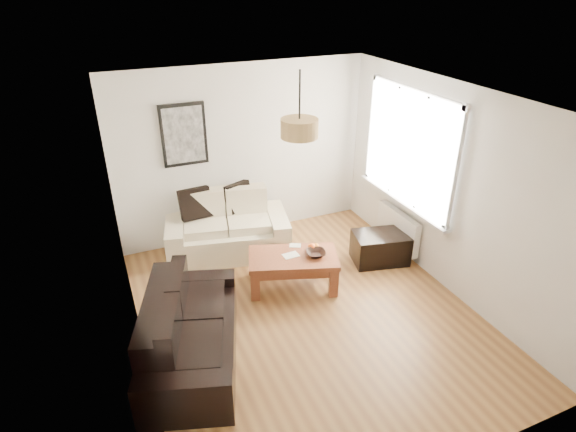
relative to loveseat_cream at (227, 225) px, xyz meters
name	(u,v)px	position (x,y,z in m)	size (l,w,h in m)	color
floor	(308,314)	(0.45, -1.78, -0.43)	(4.50, 4.50, 0.00)	brown
ceiling	(313,99)	(0.45, -1.78, 2.17)	(3.80, 4.50, 0.00)	white
wall_back	(244,153)	(0.45, 0.47, 0.87)	(3.80, 0.04, 2.60)	silver
wall_front	(449,357)	(0.45, -4.03, 0.87)	(3.80, 0.04, 2.60)	silver
wall_left	(129,256)	(-1.45, -1.78, 0.87)	(0.04, 4.50, 2.60)	silver
wall_right	(449,190)	(2.35, -1.78, 0.87)	(0.04, 4.50, 2.60)	silver
window_bay	(410,147)	(2.31, -0.98, 1.17)	(0.14, 1.90, 1.60)	white
radiator	(398,228)	(2.27, -0.98, -0.05)	(0.10, 0.90, 0.52)	white
poster	(184,135)	(-0.40, 0.44, 1.27)	(0.62, 0.04, 0.87)	black
pendant_shade	(299,128)	(0.45, -1.48, 1.80)	(0.40, 0.40, 0.20)	tan
loveseat_cream	(227,225)	(0.00, 0.00, 0.00)	(1.72, 0.94, 0.86)	beige
sofa_leather	(191,329)	(-0.98, -1.96, -0.03)	(1.82, 0.89, 0.79)	black
coffee_table	(293,271)	(0.52, -1.18, -0.20)	(1.13, 0.62, 0.46)	brown
ottoman	(380,248)	(1.90, -1.11, -0.21)	(0.75, 0.48, 0.43)	black
cushion_left	(195,204)	(-0.39, 0.21, 0.33)	(0.44, 0.14, 0.44)	black
cushion_right	(238,197)	(0.25, 0.21, 0.31)	(0.41, 0.13, 0.41)	black
fruit_bowl	(316,253)	(0.79, -1.29, 0.06)	(0.25, 0.25, 0.06)	black
orange_a	(312,247)	(0.81, -1.14, 0.07)	(0.09, 0.09, 0.09)	#EB5613
orange_b	(316,246)	(0.86, -1.14, 0.07)	(0.08, 0.08, 0.08)	orange
orange_c	(310,246)	(0.79, -1.11, 0.07)	(0.06, 0.06, 0.06)	#D66012
papers	(291,255)	(0.50, -1.16, 0.04)	(0.20, 0.14, 0.01)	silver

